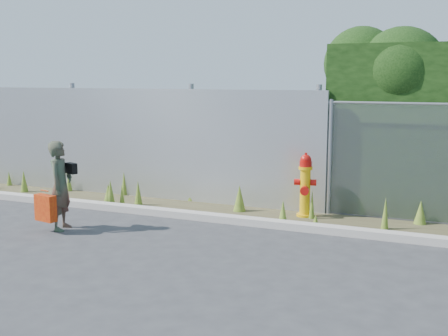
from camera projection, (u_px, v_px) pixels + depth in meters
ground at (205, 256)px, 7.69m from camera, size 80.00×80.00×0.00m
curb at (250, 221)px, 9.32m from camera, size 16.00×0.22×0.12m
weed_strip at (246, 207)px, 9.96m from camera, size 16.00×1.32×0.54m
corrugated_fence at (121, 142)px, 11.48m from camera, size 8.50×0.21×2.30m
fire_hydrant at (305, 186)px, 9.74m from camera, size 0.38×0.34×1.14m
woman at (61, 186)px, 8.94m from camera, size 0.46×0.59×1.44m
red_tote_bag at (45, 208)px, 8.81m from camera, size 0.38×0.14×0.49m
black_shoulder_bag at (71, 168)px, 8.97m from camera, size 0.23×0.09×0.17m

